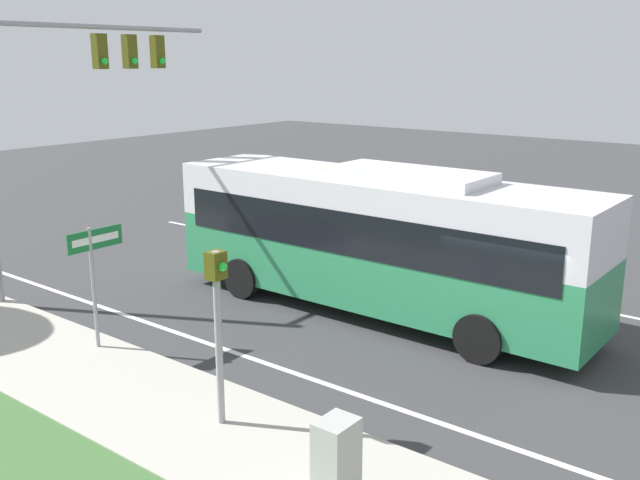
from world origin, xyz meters
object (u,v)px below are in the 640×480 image
Objects in this scene: pedestrian_signal at (218,310)px; street_sign at (95,265)px; utility_cabinet at (336,464)px; signal_gantry at (69,90)px; bus at (377,234)px.

pedestrian_signal is 1.14× the size of street_sign.
street_sign reaches higher than utility_cabinet.
signal_gantry is at bearing 69.08° from pedestrian_signal.
pedestrian_signal is at bearing -169.99° from bus.
signal_gantry is 5.97m from street_sign.
bus is 6.34m from street_sign.
utility_cabinet is (-0.68, -2.83, -1.31)m from pedestrian_signal.
street_sign is at bearing 149.73° from bus.
pedestrian_signal is 2.39× the size of utility_cabinet.
pedestrian_signal is (-6.21, -1.10, 0.15)m from bus.
signal_gantry is (-2.92, 7.50, 3.20)m from bus.
street_sign is at bearing 80.33° from pedestrian_signal.
pedestrian_signal is 3.19m from utility_cabinet.
signal_gantry reaches higher than utility_cabinet.
utility_cabinet is (-3.96, -11.42, -4.36)m from signal_gantry.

